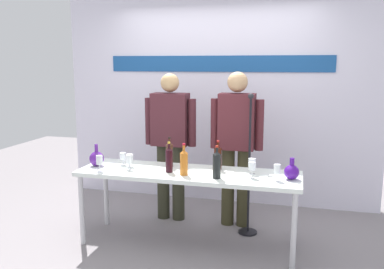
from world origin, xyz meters
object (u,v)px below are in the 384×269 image
decanter_blue_right (292,172)px  wine_glass_right_1 (277,169)px  wine_bottle_2 (217,164)px  wine_glass_right_2 (252,163)px  wine_glass_left_3 (130,158)px  presenter_right (236,140)px  wine_bottle_4 (169,154)px  wine_glass_left_0 (123,156)px  wine_glass_right_0 (252,167)px  wine_glass_left_1 (99,160)px  decanter_blue_left (97,158)px  presenter_left (170,138)px  wine_glass_left_2 (129,159)px  display_table (188,178)px  wine_bottle_3 (184,162)px  wine_bottle_0 (218,157)px  microphone_stand (249,188)px  wine_bottle_1 (169,159)px

decanter_blue_right → wine_glass_right_1: 0.15m
decanter_blue_right → wine_bottle_2: bearing=-168.5°
wine_bottle_2 → wine_glass_right_2: wine_bottle_2 is taller
decanter_blue_right → wine_bottle_2: 0.68m
wine_glass_left_3 → presenter_right: bearing=30.1°
wine_bottle_4 → wine_glass_left_0: wine_bottle_4 is taller
wine_bottle_2 → wine_glass_right_0: bearing=16.9°
wine_glass_left_1 → wine_glass_right_2: bearing=10.9°
wine_glass_left_1 → wine_glass_left_3: size_ratio=1.18×
wine_bottle_4 → wine_glass_right_2: size_ratio=2.03×
decanter_blue_left → wine_glass_right_1: (1.81, -0.07, 0.03)m
wine_glass_left_0 → wine_glass_right_0: (1.34, -0.14, 0.02)m
presenter_left → presenter_right: 0.75m
wine_glass_left_0 → wine_glass_left_3: 0.10m
presenter_right → wine_glass_left_0: (-1.09, -0.54, -0.13)m
wine_bottle_2 → wine_glass_left_0: (-1.03, 0.23, -0.04)m
decanter_blue_right → wine_glass_left_3: bearing=178.0°
presenter_right → wine_bottle_4: (-0.61, -0.47, -0.09)m
wine_glass_right_2 → presenter_left: bearing=151.4°
wine_glass_left_1 → wine_glass_left_2: bearing=26.5°
display_table → wine_glass_right_0: 0.65m
wine_bottle_3 → wine_glass_left_1: wine_bottle_3 is taller
wine_bottle_3 → wine_glass_right_1: (0.85, 0.04, -0.02)m
wine_bottle_3 → decanter_blue_left: bearing=173.6°
wine_bottle_0 → wine_bottle_4: wine_bottle_4 is taller
display_table → wine_glass_right_0: wine_glass_right_0 is taller
display_table → wine_glass_right_1: wine_glass_right_1 is taller
presenter_left → wine_bottle_3: size_ratio=5.53×
wine_bottle_0 → microphone_stand: bearing=42.8°
wine_bottle_2 → wine_bottle_4: bearing=151.2°
wine_bottle_2 → wine_glass_left_2: wine_bottle_2 is taller
wine_glass_left_1 → wine_glass_left_0: bearing=66.7°
decanter_blue_right → wine_bottle_0: (-0.72, 0.18, 0.05)m
decanter_blue_left → wine_bottle_0: wine_bottle_0 is taller
wine_bottle_2 → wine_glass_left_3: 0.96m
display_table → wine_glass_right_1: size_ratio=14.44×
wine_bottle_3 → wine_glass_left_2: (-0.58, 0.05, -0.03)m
wine_bottle_2 → wine_glass_right_2: (0.30, 0.23, -0.03)m
decanter_blue_right → wine_bottle_3: 0.99m
wine_bottle_1 → decanter_blue_right: bearing=2.1°
presenter_right → wine_bottle_2: size_ratio=5.58×
wine_bottle_4 → wine_bottle_1: bearing=-73.2°
decanter_blue_right → microphone_stand: bearing=134.7°
decanter_blue_right → wine_glass_left_2: (-1.56, -0.05, 0.03)m
wine_glass_right_0 → wine_glass_right_1: size_ratio=0.99×
decanter_blue_right → wine_bottle_0: 0.74m
display_table → wine_glass_left_2: size_ratio=14.39×
display_table → wine_bottle_0: (0.26, 0.16, 0.19)m
wine_glass_left_1 → wine_glass_right_0: 1.47m
wine_glass_left_0 → wine_bottle_3: bearing=-16.1°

